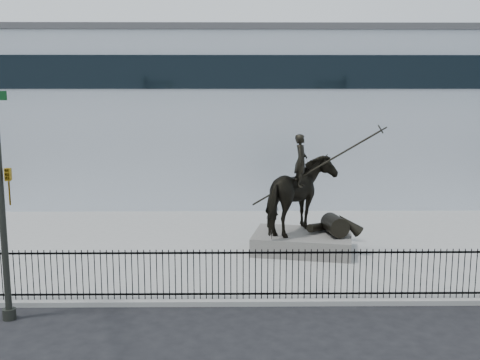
{
  "coord_description": "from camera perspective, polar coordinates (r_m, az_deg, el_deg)",
  "views": [
    {
      "loc": [
        -0.83,
        -14.44,
        6.31
      ],
      "look_at": [
        -0.6,
        6.0,
        2.9
      ],
      "focal_mm": 42.0,
      "sensor_mm": 36.0,
      "label": 1
    }
  ],
  "objects": [
    {
      "name": "plaza",
      "position": [
        22.34,
        1.51,
        -6.73
      ],
      "size": [
        30.0,
        12.0,
        0.15
      ],
      "primitive_type": "cube",
      "color": "gray",
      "rests_on": "ground"
    },
    {
      "name": "building",
      "position": [
        34.5,
        0.73,
        6.47
      ],
      "size": [
        44.0,
        14.0,
        9.0
      ],
      "primitive_type": "cube",
      "color": "white",
      "rests_on": "ground"
    },
    {
      "name": "statue_plinth",
      "position": [
        21.49,
        6.36,
        -6.3
      ],
      "size": [
        4.07,
        3.19,
        0.68
      ],
      "primitive_type": "cube",
      "rotation": [
        0.0,
        0.0,
        -0.21
      ],
      "color": "#5E5B56",
      "rests_on": "plaza"
    },
    {
      "name": "picket_fence",
      "position": [
        16.62,
        2.28,
        -9.53
      ],
      "size": [
        22.1,
        0.1,
        1.5
      ],
      "color": "black",
      "rests_on": "plaza"
    },
    {
      "name": "equestrian_statue",
      "position": [
        21.08,
        6.64,
        -1.67
      ],
      "size": [
        4.57,
        3.32,
        3.95
      ],
      "rotation": [
        0.0,
        0.0,
        -0.21
      ],
      "color": "black",
      "rests_on": "statue_plinth"
    },
    {
      "name": "ground",
      "position": [
        15.78,
        2.49,
        -14.11
      ],
      "size": [
        120.0,
        120.0,
        0.0
      ],
      "primitive_type": "plane",
      "color": "black",
      "rests_on": "ground"
    }
  ]
}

